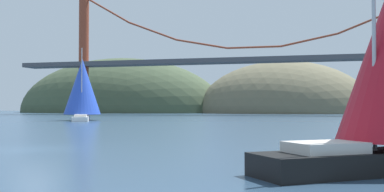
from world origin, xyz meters
TOP-DOWN VIEW (x-y plane):
  - ground_plane at (0.00, 0.00)m, footprint 360.00×360.00m
  - headland_left at (-55.00, 135.00)m, footprint 79.62×44.00m
  - headland_center at (5.00, 135.00)m, footprint 59.22×44.00m
  - suspension_bridge at (0.00, 95.00)m, footprint 132.66×6.00m
  - sailboat_blue_spinnaker at (-21.99, 45.61)m, footprint 7.97×10.44m

SIDE VIEW (x-z plane):
  - ground_plane at x=0.00m, z-range 0.00..0.00m
  - headland_left at x=-55.00m, z-range -20.19..20.19m
  - headland_center at x=5.00m, z-range -17.68..17.68m
  - sailboat_blue_spinnaker at x=-21.99m, z-range -0.54..11.16m
  - suspension_bridge at x=0.00m, z-range -1.66..32.16m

